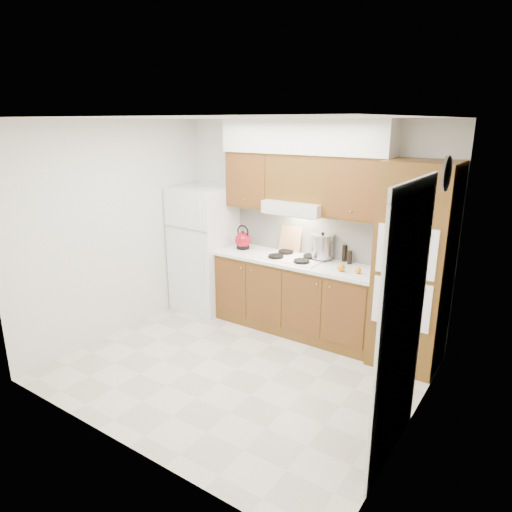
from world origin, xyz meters
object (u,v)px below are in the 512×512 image
(kettle, at_px, (243,240))
(oven_cabinet, at_px, (414,267))
(stock_pot, at_px, (322,246))
(fridge, at_px, (204,249))

(kettle, bearing_deg, oven_cabinet, -10.25)
(oven_cabinet, relative_size, stock_pot, 7.93)
(fridge, xyz_separation_m, oven_cabinet, (2.85, 0.03, 0.24))
(fridge, height_order, kettle, fridge)
(fridge, bearing_deg, kettle, 7.24)
(oven_cabinet, height_order, kettle, oven_cabinet)
(oven_cabinet, height_order, stock_pot, oven_cabinet)
(fridge, relative_size, stock_pot, 6.20)
(oven_cabinet, bearing_deg, stock_pot, 170.77)
(fridge, height_order, stock_pot, fridge)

